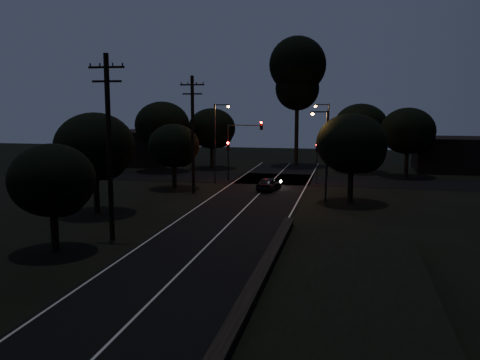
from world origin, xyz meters
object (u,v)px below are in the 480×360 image
at_px(streetlight_b, 326,135).
at_px(signal_left, 228,154).
at_px(utility_pole_mid, 109,144).
at_px(streetlight_a, 217,138).
at_px(utility_pole_far, 193,132).
at_px(car, 269,184).
at_px(tall_pine, 297,73).
at_px(signal_right, 317,155).
at_px(streetlight_c, 324,149).
at_px(signal_mast, 244,139).

bearing_deg(streetlight_b, signal_left, -157.95).
height_order(utility_pole_mid, signal_left, utility_pole_mid).
distance_m(streetlight_a, streetlight_b, 12.19).
height_order(utility_pole_far, car, utility_pole_far).
relative_size(tall_pine, streetlight_b, 2.05).
xyz_separation_m(streetlight_a, streetlight_b, (10.61, 6.00, 0.00)).
xyz_separation_m(utility_pole_mid, signal_right, (10.60, 24.99, -2.90)).
xyz_separation_m(tall_pine, streetlight_b, (4.31, -11.00, -7.22)).
xyz_separation_m(signal_left, streetlight_c, (10.43, -9.99, 1.51)).
distance_m(signal_left, streetlight_b, 10.84).
bearing_deg(streetlight_c, car, 139.47).
bearing_deg(streetlight_c, utility_pole_mid, -128.26).
bearing_deg(utility_pole_far, streetlight_b, 46.70).
bearing_deg(signal_left, car, -46.74).
bearing_deg(utility_pole_mid, signal_mast, 82.96).
relative_size(signal_left, signal_right, 1.00).
bearing_deg(streetlight_b, utility_pole_mid, -111.30).
bearing_deg(signal_right, signal_left, 180.00).
distance_m(tall_pine, streetlight_c, 26.55).
xyz_separation_m(signal_mast, streetlight_c, (8.74, -9.99, 0.01)).
bearing_deg(car, signal_mast, -47.29).
xyz_separation_m(utility_pole_mid, utility_pole_far, (0.00, 17.00, -0.25)).
bearing_deg(signal_left, tall_pine, 69.54).
bearing_deg(utility_pole_far, signal_left, 80.06).
relative_size(signal_mast, streetlight_a, 0.78).
distance_m(tall_pine, signal_mast, 17.24).
xyz_separation_m(streetlight_a, streetlight_c, (11.14, -8.00, -0.29)).
bearing_deg(streetlight_b, utility_pole_far, -133.30).
distance_m(utility_pole_mid, signal_left, 25.19).
bearing_deg(signal_mast, utility_pole_mid, -97.04).
bearing_deg(streetlight_c, streetlight_b, 92.14).
relative_size(tall_pine, car, 4.39).
bearing_deg(signal_right, utility_pole_mid, -112.99).
distance_m(streetlight_b, streetlight_c, 14.01).
bearing_deg(utility_pole_far, streetlight_a, 83.41).
distance_m(utility_pole_mid, signal_right, 27.30).
height_order(utility_pole_mid, streetlight_c, utility_pole_mid).
xyz_separation_m(utility_pole_far, streetlight_b, (11.31, 12.00, -0.85)).
relative_size(utility_pole_mid, utility_pole_far, 1.05).
distance_m(utility_pole_far, tall_pine, 24.87).
relative_size(utility_pole_far, signal_right, 2.56).
xyz_separation_m(streetlight_b, car, (-4.75, -9.49, -4.00)).
bearing_deg(tall_pine, streetlight_c, -79.07).
bearing_deg(streetlight_c, tall_pine, 100.93).
bearing_deg(utility_pole_mid, signal_right, 67.01).
bearing_deg(streetlight_a, signal_mast, 39.77).
relative_size(signal_mast, streetlight_b, 0.78).
bearing_deg(streetlight_b, signal_mast, -154.01).
distance_m(signal_left, signal_right, 9.20).
bearing_deg(tall_pine, signal_left, -110.46).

